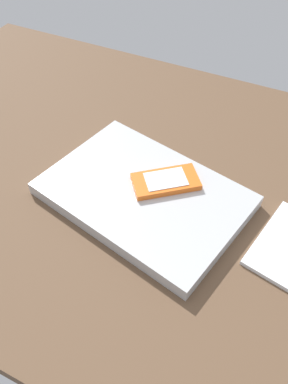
% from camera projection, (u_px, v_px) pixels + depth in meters
% --- Properties ---
extents(desk_surface, '(1.20, 0.80, 0.03)m').
position_uv_depth(desk_surface, '(123.00, 174.00, 0.78)').
color(desk_surface, brown).
rests_on(desk_surface, ground).
extents(laptop_closed, '(0.39, 0.30, 0.02)m').
position_uv_depth(laptop_closed, '(144.00, 195.00, 0.71)').
color(laptop_closed, '#B7BABC').
rests_on(laptop_closed, desk_surface).
extents(cell_phone_on_laptop, '(0.13, 0.12, 0.01)m').
position_uv_depth(cell_phone_on_laptop, '(166.00, 181.00, 0.70)').
color(cell_phone_on_laptop, orange).
rests_on(cell_phone_on_laptop, laptop_closed).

